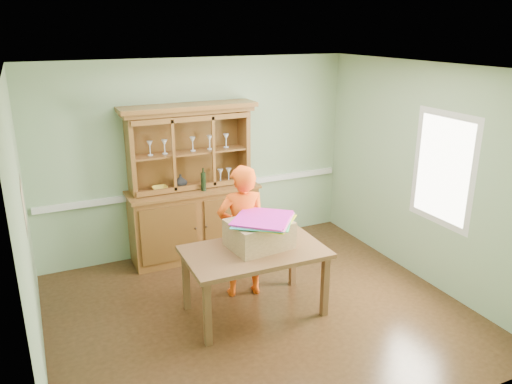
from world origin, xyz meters
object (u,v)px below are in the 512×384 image
dining_table (255,257)px  cardboard_box (259,234)px  person (242,232)px  china_hutch (193,205)px

dining_table → cardboard_box: 0.26m
dining_table → person: bearing=85.7°
dining_table → cardboard_box: bearing=38.9°
china_hutch → person: (0.19, -1.27, 0.06)m
cardboard_box → person: 0.39m
china_hutch → dining_table: size_ratio=1.37×
china_hutch → person: bearing=-81.6°
dining_table → person: size_ratio=0.96×
person → dining_table: bearing=94.3°
china_hutch → person: china_hutch is taller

